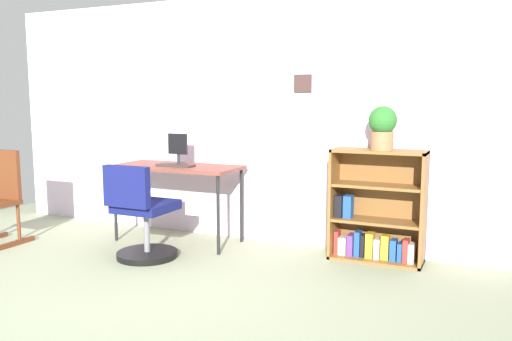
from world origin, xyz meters
TOP-DOWN VIEW (x-y plane):
  - ground_plane at (0.00, 0.00)m, footprint 6.24×6.24m
  - wall_back at (0.00, 2.15)m, footprint 5.20×0.12m
  - desk at (-0.37, 1.75)m, footprint 1.20×0.54m
  - monitor at (-0.39, 1.79)m, footprint 0.20×0.16m
  - keyboard at (-0.34, 1.68)m, footprint 0.35×0.14m
  - office_chair at (-0.33, 1.13)m, footprint 0.52×0.55m
  - bookshelf_low at (1.46, 1.95)m, footprint 0.77×0.30m
  - potted_plant_on_shelf at (1.50, 1.90)m, footprint 0.23×0.23m

SIDE VIEW (x-z plane):
  - ground_plane at x=0.00m, z-range 0.00..0.00m
  - office_chair at x=-0.33m, z-range -0.06..0.76m
  - bookshelf_low at x=1.46m, z-range -0.06..0.88m
  - desk at x=-0.37m, z-range 0.31..1.04m
  - keyboard at x=-0.34m, z-range 0.73..0.75m
  - monitor at x=-0.39m, z-range 0.73..1.03m
  - potted_plant_on_shelf at x=1.50m, z-range 0.95..1.31m
  - wall_back at x=0.00m, z-range 0.00..2.31m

